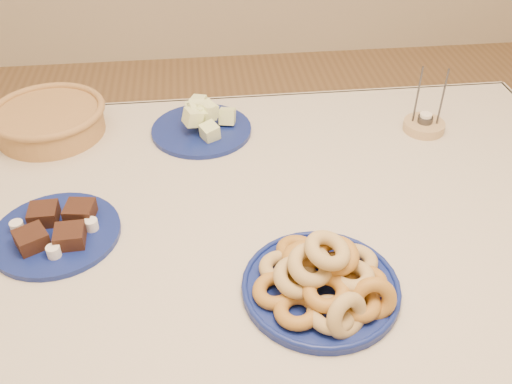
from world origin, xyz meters
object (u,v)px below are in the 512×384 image
(wicker_basket, at_px, (49,119))
(brownie_plate, at_px, (56,231))
(candle_holder, at_px, (424,125))
(dining_table, at_px, (254,248))
(donut_platter, at_px, (324,281))
(melon_plate, at_px, (202,122))

(wicker_basket, bearing_deg, brownie_plate, -79.39)
(brownie_plate, bearing_deg, candle_holder, 19.51)
(candle_holder, bearing_deg, brownie_plate, -160.49)
(brownie_plate, distance_m, candle_holder, 0.99)
(dining_table, height_order, donut_platter, donut_platter)
(donut_platter, bearing_deg, dining_table, 112.89)
(dining_table, xyz_separation_m, melon_plate, (-0.10, 0.37, 0.14))
(dining_table, relative_size, melon_plate, 5.73)
(dining_table, bearing_deg, wicker_basket, 141.57)
(donut_platter, relative_size, brownie_plate, 1.28)
(melon_plate, relative_size, brownie_plate, 0.97)
(donut_platter, height_order, wicker_basket, donut_platter)
(melon_plate, relative_size, candle_holder, 1.61)
(wicker_basket, bearing_deg, melon_plate, -5.17)
(dining_table, bearing_deg, candle_holder, 31.01)
(brownie_plate, bearing_deg, dining_table, 3.66)
(donut_platter, bearing_deg, brownie_plate, 157.23)
(dining_table, height_order, brownie_plate, brownie_plate)
(donut_platter, distance_m, melon_plate, 0.65)
(melon_plate, bearing_deg, dining_table, -74.67)
(dining_table, height_order, candle_holder, candle_holder)
(donut_platter, bearing_deg, wicker_basket, 133.18)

